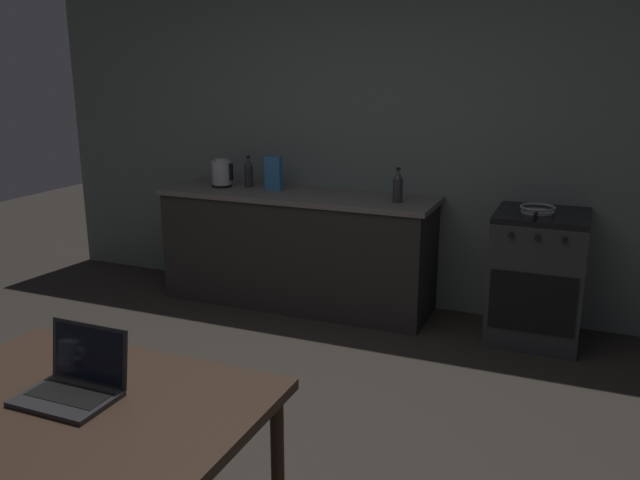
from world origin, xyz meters
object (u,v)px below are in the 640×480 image
bottle (398,186)px  electric_kettle (222,173)px  dining_table (77,423)px  laptop (74,383)px  frying_pan (538,209)px  stove_oven (537,277)px  bottle_b (249,172)px  cereal_box (273,174)px

bottle → electric_kettle: bearing=178.1°
dining_table → bottle: (0.24, 2.96, 0.33)m
laptop → dining_table: bearing=-54.2°
frying_pan → laptop: bearing=-112.8°
electric_kettle → stove_oven: bearing=-0.1°
electric_kettle → frying_pan: electric_kettle is taller
electric_kettle → bottle_b: bottle_b is taller
stove_oven → cereal_box: 2.09m
electric_kettle → dining_table: bearing=-67.7°
electric_kettle → bottle: (1.47, -0.05, 0.01)m
bottle → laptop: bearing=-95.5°
laptop → electric_kettle: 3.20m
stove_oven → bottle: 1.14m
dining_table → cereal_box: size_ratio=4.62×
dining_table → bottle_b: size_ratio=4.90×
dining_table → cereal_box: (-0.78, 3.03, 0.34)m
stove_oven → frying_pan: 0.47m
cereal_box → laptop: bearing=-76.1°
bottle → frying_pan: size_ratio=0.62×
laptop → bottle_b: bottle_b is taller
stove_oven → cereal_box: (-2.01, 0.02, 0.58)m
cereal_box → bottle_b: 0.26m
dining_table → laptop: (-0.04, 0.04, 0.12)m
electric_kettle → bottle: bottle is taller
laptop → bottle: bottle is taller
stove_oven → dining_table: stove_oven is taller
bottle → cereal_box: cereal_box is taller
bottle → frying_pan: 0.96m
dining_table → bottle: bearing=85.3°
stove_oven → bottle_b: size_ratio=3.59×
stove_oven → bottle: size_ratio=3.60×
electric_kettle → frying_pan: bearing=-0.7°
electric_kettle → bottle: 1.47m
dining_table → bottle: 2.98m
laptop → cereal_box: 3.08m
dining_table → cereal_box: cereal_box is taller
laptop → electric_kettle: electric_kettle is taller
dining_table → frying_pan: frying_pan is taller
stove_oven → cereal_box: bearing=179.4°
laptop → cereal_box: (-0.74, 2.99, 0.22)m
stove_oven → bottle: bottle is taller
dining_table → bottle_b: bottle_b is taller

